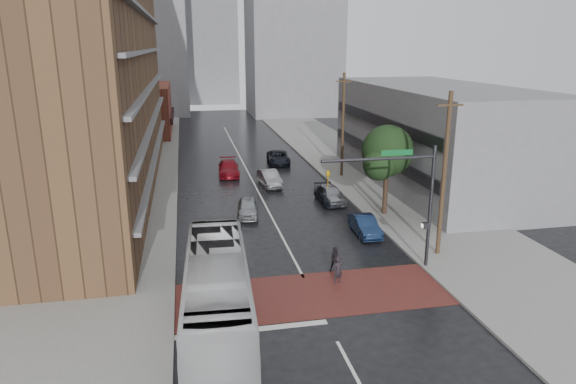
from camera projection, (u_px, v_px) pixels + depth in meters
name	position (u px, v px, depth m)	size (l,w,h in m)	color
ground	(315.00, 299.00, 26.17)	(160.00, 160.00, 0.00)	black
crosswalk	(312.00, 294.00, 26.64)	(14.00, 5.00, 0.02)	maroon
sidewalk_west	(128.00, 184.00, 47.53)	(9.00, 90.00, 0.15)	gray
sidewalk_east	(364.00, 172.00, 51.89)	(9.00, 90.00, 0.15)	gray
apartment_block	(81.00, 26.00, 42.26)	(10.00, 44.00, 28.00)	brown
storefront_west	(142.00, 110.00, 73.81)	(8.00, 16.00, 7.00)	maroon
building_east	(436.00, 136.00, 46.90)	(11.00, 26.00, 9.00)	gray
distant_tower_west	(135.00, 25.00, 92.59)	(18.00, 16.00, 32.00)	gray
distant_tower_east	(293.00, 13.00, 91.69)	(16.00, 14.00, 36.00)	gray
distant_tower_center	(209.00, 47.00, 112.36)	(12.00, 10.00, 24.00)	gray
street_tree	(387.00, 154.00, 37.82)	(4.20, 4.10, 6.90)	#332319
signal_mast	(407.00, 191.00, 28.33)	(6.50, 0.30, 7.20)	#2D2D33
utility_pole_near	(444.00, 174.00, 30.19)	(1.60, 0.26, 10.00)	#473321
utility_pole_far	(343.00, 125.00, 49.03)	(1.60, 0.26, 10.00)	#473321
transit_bus	(217.00, 290.00, 23.42)	(2.85, 12.16, 3.39)	silver
pedestrian_a	(338.00, 270.00, 27.73)	(0.55, 0.36, 1.51)	black
pedestrian_b	(336.00, 259.00, 29.17)	(0.72, 0.56, 1.49)	black
car_travel_a	(248.00, 207.00, 38.73)	(1.57, 3.90, 1.33)	#999DA0
car_travel_b	(270.00, 178.00, 46.99)	(1.51, 4.33, 1.43)	#95989C
car_travel_c	(229.00, 168.00, 50.86)	(2.00, 4.91, 1.43)	maroon
suv_travel	(278.00, 158.00, 55.75)	(2.30, 4.98, 1.39)	black
car_parked_near	(365.00, 225.00, 34.92)	(1.37, 3.93, 1.29)	#122241
car_parked_mid	(329.00, 195.00, 42.07)	(1.72, 4.23, 1.23)	black
car_parked_far	(331.00, 194.00, 42.07)	(1.70, 4.21, 1.44)	#94959B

